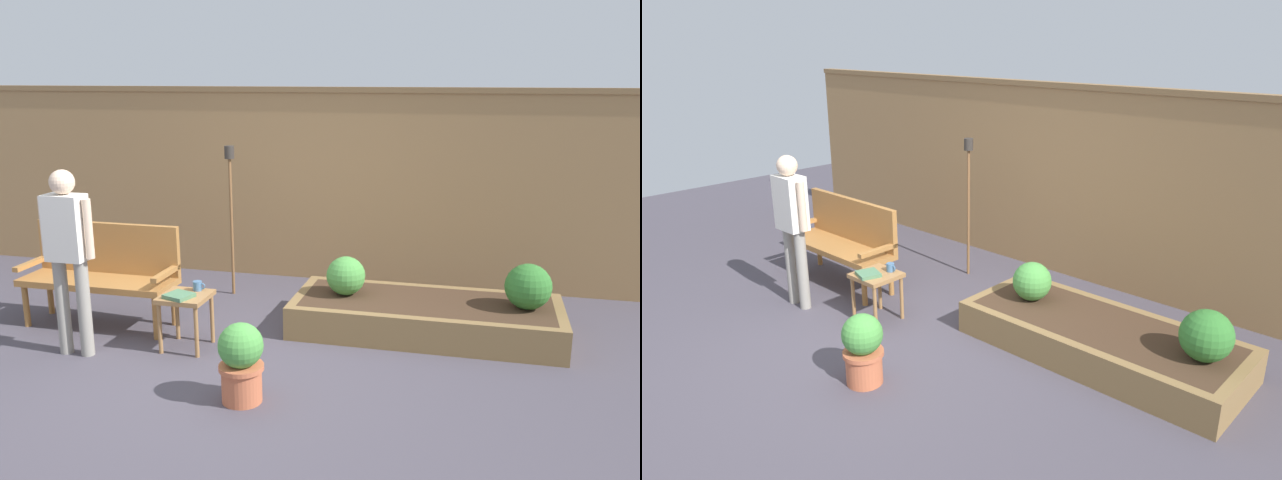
% 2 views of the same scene
% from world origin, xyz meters
% --- Properties ---
extents(ground_plane, '(14.00, 14.00, 0.00)m').
position_xyz_m(ground_plane, '(0.00, 0.00, 0.00)').
color(ground_plane, '#47424C').
extents(fence_back, '(8.40, 0.14, 2.16)m').
position_xyz_m(fence_back, '(0.00, 2.60, 1.09)').
color(fence_back, '#A37A4C').
rests_on(fence_back, ground_plane).
extents(garden_bench, '(1.44, 0.48, 0.94)m').
position_xyz_m(garden_bench, '(-1.40, 0.72, 0.54)').
color(garden_bench, '#A87038').
rests_on(garden_bench, ground_plane).
extents(side_table, '(0.40, 0.40, 0.48)m').
position_xyz_m(side_table, '(-0.40, 0.33, 0.40)').
color(side_table, '#9E7042').
rests_on(side_table, ground_plane).
extents(cup_on_table, '(0.11, 0.08, 0.08)m').
position_xyz_m(cup_on_table, '(-0.34, 0.46, 0.52)').
color(cup_on_table, teal).
rests_on(cup_on_table, side_table).
extents(book_on_table, '(0.26, 0.25, 0.03)m').
position_xyz_m(book_on_table, '(-0.41, 0.25, 0.50)').
color(book_on_table, '#4C7A56').
rests_on(book_on_table, side_table).
extents(potted_boxwood, '(0.33, 0.33, 0.59)m').
position_xyz_m(potted_boxwood, '(0.40, -0.47, 0.31)').
color(potted_boxwood, '#C66642').
rests_on(potted_boxwood, ground_plane).
extents(raised_planter_bed, '(2.40, 1.00, 0.30)m').
position_xyz_m(raised_planter_bed, '(1.56, 1.18, 0.15)').
color(raised_planter_bed, olive).
rests_on(raised_planter_bed, ground_plane).
extents(shrub_near_bench, '(0.36, 0.36, 0.36)m').
position_xyz_m(shrub_near_bench, '(0.81, 1.19, 0.48)').
color(shrub_near_bench, brown).
rests_on(shrub_near_bench, raised_planter_bed).
extents(shrub_far_corner, '(0.40, 0.40, 0.40)m').
position_xyz_m(shrub_far_corner, '(2.43, 1.19, 0.50)').
color(shrub_far_corner, brown).
rests_on(shrub_far_corner, raised_planter_bed).
extents(tiki_torch, '(0.10, 0.10, 1.58)m').
position_xyz_m(tiki_torch, '(-0.54, 1.80, 1.10)').
color(tiki_torch, brown).
rests_on(tiki_torch, ground_plane).
extents(person_by_bench, '(0.47, 0.20, 1.56)m').
position_xyz_m(person_by_bench, '(-1.24, -0.01, 0.93)').
color(person_by_bench, gray).
rests_on(person_by_bench, ground_plane).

